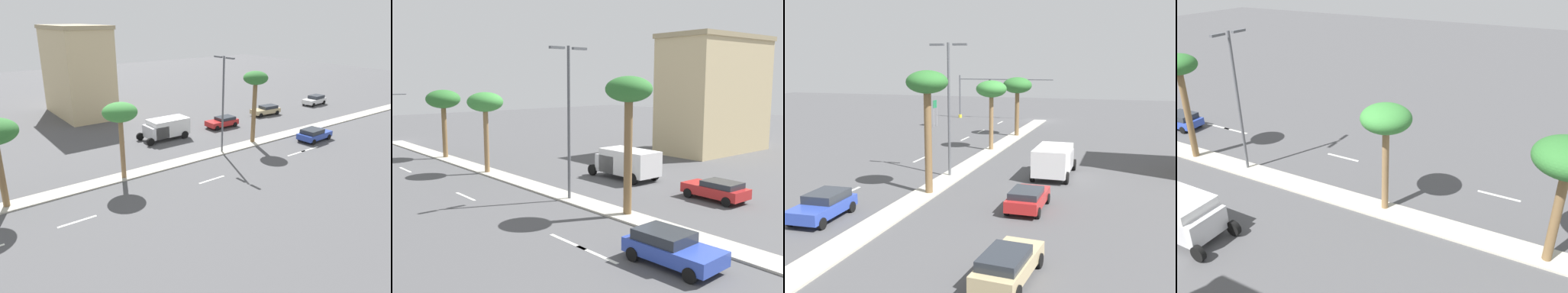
% 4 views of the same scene
% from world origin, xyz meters
% --- Properties ---
extents(ground_plane, '(160.00, 160.00, 0.00)m').
position_xyz_m(ground_plane, '(0.00, 35.26, 0.00)').
color(ground_plane, '#4C4C4F').
extents(median_curb, '(1.80, 90.68, 0.12)m').
position_xyz_m(median_curb, '(0.00, 45.34, 0.06)').
color(median_curb, '#B7B2A3').
rests_on(median_curb, ground).
extents(lane_stripe_front, '(0.20, 2.80, 0.01)m').
position_xyz_m(lane_stripe_front, '(5.14, 4.00, 0.01)').
color(lane_stripe_front, silver).
rests_on(lane_stripe_front, ground).
extents(lane_stripe_inboard, '(0.20, 2.80, 0.01)m').
position_xyz_m(lane_stripe_inboard, '(5.14, 13.24, 0.01)').
color(lane_stripe_inboard, silver).
rests_on(lane_stripe_inboard, ground).
extents(lane_stripe_left, '(0.20, 2.80, 0.01)m').
position_xyz_m(lane_stripe_left, '(5.14, 19.35, 0.01)').
color(lane_stripe_left, silver).
rests_on(lane_stripe_left, ground).
extents(lane_stripe_outboard, '(0.20, 2.80, 0.01)m').
position_xyz_m(lane_stripe_outboard, '(5.14, 31.49, 0.01)').
color(lane_stripe_outboard, silver).
rests_on(lane_stripe_outboard, ground).
extents(lane_stripe_rear, '(0.20, 2.80, 0.01)m').
position_xyz_m(lane_stripe_rear, '(5.14, 43.00, 0.01)').
color(lane_stripe_rear, silver).
rests_on(lane_stripe_rear, ground).
extents(lane_stripe_right, '(0.20, 2.80, 0.01)m').
position_xyz_m(lane_stripe_right, '(5.14, 45.17, 0.01)').
color(lane_stripe_right, silver).
rests_on(lane_stripe_right, ground).
extents(traffic_signal_gantry, '(14.83, 0.53, 6.66)m').
position_xyz_m(traffic_signal_gantry, '(9.24, -0.08, 4.19)').
color(traffic_signal_gantry, '#515459').
rests_on(traffic_signal_gantry, ground).
extents(directional_road_sign, '(0.10, 1.24, 3.57)m').
position_xyz_m(directional_road_sign, '(12.53, 10.60, 2.53)').
color(directional_road_sign, gray).
rests_on(directional_road_sign, ground).
extents(palm_tree_front, '(3.38, 3.38, 6.81)m').
position_xyz_m(palm_tree_front, '(-0.09, 15.78, 5.83)').
color(palm_tree_front, brown).
rests_on(palm_tree_front, median_curb).
extents(palm_tree_rear, '(3.00, 3.00, 6.79)m').
position_xyz_m(palm_tree_rear, '(0.25, 25.36, 5.89)').
color(palm_tree_rear, olive).
rests_on(palm_tree_rear, median_curb).
extents(palm_tree_leading, '(2.71, 2.71, 8.04)m').
position_xyz_m(palm_tree_leading, '(-0.25, 41.76, 6.92)').
color(palm_tree_leading, brown).
rests_on(palm_tree_leading, median_curb).
extents(street_lamp_far, '(2.90, 0.24, 9.95)m').
position_xyz_m(street_lamp_far, '(0.22, 36.78, 5.94)').
color(street_lamp_far, '#515459').
rests_on(street_lamp_far, median_curb).
extents(sedan_tan_mid, '(2.18, 4.61, 1.37)m').
position_xyz_m(sedan_tan_mid, '(-8.38, 52.47, 0.74)').
color(sedan_tan_mid, tan).
rests_on(sedan_tan_mid, ground).
extents(sedan_red_leading, '(2.06, 4.31, 1.34)m').
position_xyz_m(sedan_red_leading, '(-7.20, 43.11, 0.74)').
color(sedan_red_leading, red).
rests_on(sedan_red_leading, ground).
extents(sedan_blue_near, '(2.28, 4.39, 1.43)m').
position_xyz_m(sedan_blue_near, '(3.40, 48.09, 0.77)').
color(sedan_blue_near, '#2D47AD').
rests_on(sedan_blue_near, ground).
extents(box_truck, '(2.75, 5.93, 2.39)m').
position_xyz_m(box_truck, '(-7.38, 34.41, 1.33)').
color(box_truck, silver).
rests_on(box_truck, ground).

